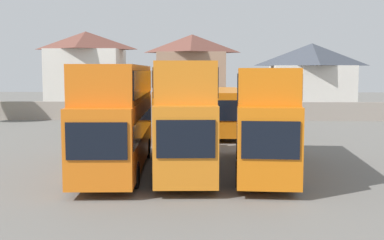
% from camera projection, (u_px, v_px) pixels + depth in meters
% --- Properties ---
extents(ground, '(140.00, 140.00, 0.00)m').
position_uv_depth(ground, '(198.00, 128.00, 41.85)').
color(ground, slate).
extents(depot_boundary_wall, '(56.00, 0.50, 1.80)m').
position_uv_depth(depot_boundary_wall, '(199.00, 111.00, 48.37)').
color(depot_boundary_wall, gray).
rests_on(depot_boundary_wall, ground).
extents(bus_1, '(3.14, 11.46, 5.07)m').
position_uv_depth(bus_1, '(117.00, 112.00, 23.80)').
color(bus_1, orange).
rests_on(bus_1, ground).
extents(bus_2, '(3.01, 11.24, 5.20)m').
position_uv_depth(bus_2, '(185.00, 110.00, 23.91)').
color(bus_2, orange).
rests_on(bus_2, ground).
extents(bus_3, '(3.06, 11.15, 4.92)m').
position_uv_depth(bus_3, '(263.00, 114.00, 23.71)').
color(bus_3, orange).
rests_on(bus_3, ground).
extents(bus_4, '(3.41, 12.12, 5.06)m').
position_uv_depth(bus_4, '(170.00, 96.00, 38.72)').
color(bus_4, orange).
rests_on(bus_4, ground).
extents(bus_5, '(2.71, 11.67, 3.37)m').
position_uv_depth(bus_5, '(224.00, 108.00, 38.27)').
color(bus_5, orange).
rests_on(bus_5, ground).
extents(house_terrace_left, '(8.77, 7.25, 9.43)m').
position_uv_depth(house_terrace_left, '(86.00, 71.00, 59.20)').
color(house_terrace_left, silver).
rests_on(house_terrace_left, ground).
extents(house_terrace_centre, '(8.09, 7.92, 9.05)m').
position_uv_depth(house_terrace_centre, '(192.00, 72.00, 58.71)').
color(house_terrace_centre, '#9E7A60').
rests_on(house_terrace_centre, ground).
extents(house_terrace_right, '(9.43, 6.45, 7.94)m').
position_uv_depth(house_terrace_right, '(311.00, 77.00, 57.41)').
color(house_terrace_right, silver).
rests_on(house_terrace_right, ground).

